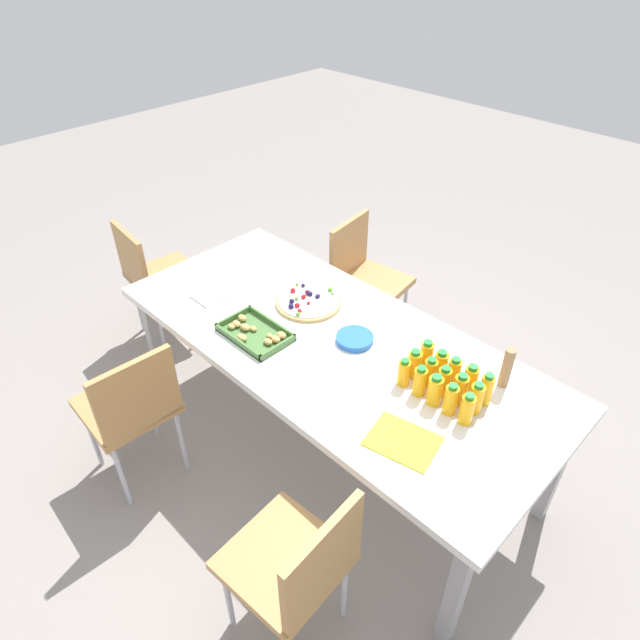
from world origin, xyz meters
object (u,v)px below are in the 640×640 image
object	(u,v)px
juice_bottle_4	(426,355)
chair_far_left	(298,564)
party_table	(332,350)
juice_bottle_12	(435,390)
juice_bottle_13	(420,381)
paper_folder	(403,441)
juice_bottle_1	(471,380)
juice_bottle_14	(404,372)
juice_bottle_11	(451,400)
napkin_stack	(210,296)
juice_bottle_3	(441,364)
juice_bottle_8	(430,373)
juice_bottle_9	(414,364)
juice_bottle_5	(476,398)
chair_far_right	(131,405)
cardboard_tube	(507,368)
juice_bottle_2	(454,372)
plate_stack	(355,339)
snack_tray	(255,333)
juice_bottle_6	(460,390)
juice_bottle_10	(467,409)
chair_near_right	(364,273)
juice_bottle_0	(486,389)
fruit_pizza	(308,301)
chair_end	(154,273)
juice_bottle_7	(444,381)

from	to	relation	value
juice_bottle_4	chair_far_left	bearing A→B (deg)	100.27
party_table	juice_bottle_12	xyz separation A→B (m)	(-0.57, -0.00, 0.13)
juice_bottle_13	paper_folder	size ratio (longest dim) A/B	0.55
chair_far_left	juice_bottle_13	bearing A→B (deg)	2.33
juice_bottle_1	juice_bottle_14	xyz separation A→B (m)	(0.22, 0.15, -0.00)
juice_bottle_11	napkin_stack	xyz separation A→B (m)	(1.33, 0.19, -0.06)
juice_bottle_3	juice_bottle_8	xyz separation A→B (m)	(-0.00, 0.08, 0.00)
paper_folder	juice_bottle_11	bearing A→B (deg)	-97.85
party_table	juice_bottle_9	bearing A→B (deg)	-170.08
party_table	juice_bottle_5	world-z (taller)	juice_bottle_5
napkin_stack	chair_far_left	bearing A→B (deg)	155.09
chair_far_right	juice_bottle_9	bearing A→B (deg)	-43.94
party_table	cardboard_tube	xyz separation A→B (m)	(-0.72, -0.29, 0.15)
juice_bottle_2	plate_stack	bearing A→B (deg)	9.17
juice_bottle_1	snack_tray	distance (m)	1.00
juice_bottle_4	juice_bottle_12	xyz separation A→B (m)	(-0.15, 0.15, 0.00)
juice_bottle_12	juice_bottle_13	bearing A→B (deg)	-1.16
juice_bottle_6	cardboard_tube	distance (m)	0.23
juice_bottle_10	juice_bottle_14	bearing A→B (deg)	-0.32
chair_near_right	juice_bottle_10	world-z (taller)	juice_bottle_10
juice_bottle_0	chair_near_right	bearing A→B (deg)	-28.85
snack_tray	plate_stack	distance (m)	0.47
juice_bottle_6	juice_bottle_9	size ratio (longest dim) A/B	1.09
juice_bottle_1	juice_bottle_5	world-z (taller)	juice_bottle_5
chair_far_right	fruit_pizza	distance (m)	0.98
juice_bottle_6	juice_bottle_12	world-z (taller)	juice_bottle_6
juice_bottle_9	juice_bottle_5	bearing A→B (deg)	-179.49
chair_end	juice_bottle_6	size ratio (longest dim) A/B	5.53
chair_end	fruit_pizza	size ratio (longest dim) A/B	2.47
juice_bottle_10	napkin_stack	world-z (taller)	juice_bottle_10
juice_bottle_3	cardboard_tube	distance (m)	0.27
juice_bottle_7	fruit_pizza	world-z (taller)	juice_bottle_7
juice_bottle_0	fruit_pizza	bearing A→B (deg)	1.05
juice_bottle_4	juice_bottle_5	xyz separation A→B (m)	(-0.29, 0.08, 0.00)
chair_far_right	juice_bottle_1	world-z (taller)	juice_bottle_1
chair_far_left	juice_bottle_3	bearing A→B (deg)	1.47
party_table	cardboard_tube	bearing A→B (deg)	-157.77
juice_bottle_14	fruit_pizza	world-z (taller)	juice_bottle_14
juice_bottle_5	juice_bottle_7	distance (m)	0.15
party_table	juice_bottle_2	distance (m)	0.59
juice_bottle_11	juice_bottle_6	bearing A→B (deg)	-87.23
juice_bottle_1	juice_bottle_12	size ratio (longest dim) A/B	0.99
fruit_pizza	napkin_stack	world-z (taller)	fruit_pizza
juice_bottle_0	juice_bottle_9	world-z (taller)	juice_bottle_0
juice_bottle_1	juice_bottle_9	bearing A→B (deg)	20.19
chair_near_right	juice_bottle_1	xyz separation A→B (m)	(-1.14, 0.66, 0.29)
fruit_pizza	juice_bottle_6	bearing A→B (deg)	176.55
chair_far_right	juice_bottle_7	xyz separation A→B (m)	(-1.09, -0.86, 0.29)
juice_bottle_13	napkin_stack	distance (m)	1.20
chair_end	juice_bottle_9	world-z (taller)	juice_bottle_9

